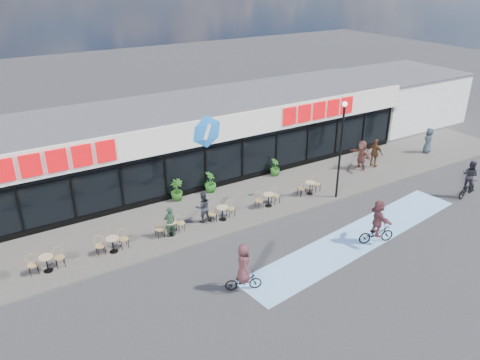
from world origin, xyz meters
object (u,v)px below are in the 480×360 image
at_px(potted_plant_left, 177,190).
at_px(potted_plant_mid, 210,182).
at_px(potted_plant_right, 275,167).
at_px(patron_right, 203,207).
at_px(pedestrian_a, 361,155).
at_px(pedestrian_c, 428,140).
at_px(pedestrian_b, 375,153).
at_px(cyclist_a, 377,224).
at_px(lamp_post, 341,143).
at_px(cyclist_b, 468,182).
at_px(patron_left, 170,222).

distance_m(potted_plant_left, potted_plant_mid, 2.11).
height_order(potted_plant_right, patron_right, patron_right).
bearing_deg(pedestrian_a, pedestrian_c, 87.52).
height_order(potted_plant_left, pedestrian_b, pedestrian_b).
bearing_deg(pedestrian_b, potted_plant_right, 55.16).
bearing_deg(pedestrian_c, cyclist_a, 7.68).
distance_m(potted_plant_mid, cyclist_a, 9.84).
distance_m(potted_plant_mid, potted_plant_right, 4.59).
bearing_deg(pedestrian_c, pedestrian_a, -23.86).
height_order(potted_plant_left, pedestrian_a, pedestrian_a).
relative_size(potted_plant_left, potted_plant_mid, 1.01).
distance_m(lamp_post, pedestrian_c, 10.69).
bearing_deg(pedestrian_a, cyclist_b, 23.43).
height_order(lamp_post, cyclist_b, lamp_post).
distance_m(patron_left, cyclist_b, 17.09).
distance_m(lamp_post, cyclist_a, 5.33).
bearing_deg(pedestrian_b, pedestrian_a, 64.16).
bearing_deg(potted_plant_right, pedestrian_a, -21.08).
bearing_deg(cyclist_b, lamp_post, 150.79).
bearing_deg(potted_plant_left, pedestrian_c, -7.54).
xyz_separation_m(potted_plant_mid, cyclist_b, (12.46, -8.03, 0.17)).
distance_m(potted_plant_right, cyclist_a, 8.83).
bearing_deg(cyclist_a, potted_plant_left, 125.88).
xyz_separation_m(pedestrian_a, cyclist_a, (-5.60, -6.76, -0.06)).
height_order(potted_plant_left, cyclist_b, cyclist_b).
distance_m(lamp_post, pedestrian_a, 5.19).
bearing_deg(pedestrian_a, patron_right, -85.88).
xyz_separation_m(pedestrian_c, cyclist_b, (-3.61, -5.65, -0.10)).
distance_m(potted_plant_left, cyclist_b, 16.65).
xyz_separation_m(patron_left, cyclist_b, (16.44, -4.67, -0.01)).
height_order(pedestrian_b, cyclist_a, cyclist_a).
xyz_separation_m(pedestrian_a, pedestrian_c, (6.16, -0.29, -0.08)).
bearing_deg(lamp_post, patron_left, 174.33).
relative_size(potted_plant_left, patron_right, 0.75).
relative_size(potted_plant_right, patron_right, 0.65).
relative_size(pedestrian_a, cyclist_a, 0.86).
xyz_separation_m(lamp_post, pedestrian_a, (4.07, 2.25, -2.32)).
bearing_deg(cyclist_b, patron_right, 160.34).
height_order(potted_plant_mid, pedestrian_b, pedestrian_b).
relative_size(pedestrian_a, cyclist_b, 0.88).
xyz_separation_m(potted_plant_mid, patron_right, (-1.94, -2.88, 0.21)).
height_order(potted_plant_mid, pedestrian_a, pedestrian_a).
distance_m(cyclist_a, cyclist_b, 8.19).
height_order(potted_plant_right, pedestrian_c, pedestrian_c).
xyz_separation_m(potted_plant_mid, patron_left, (-3.98, -3.36, 0.17)).
xyz_separation_m(potted_plant_mid, pedestrian_c, (16.07, -2.38, 0.27)).
bearing_deg(patron_left, cyclist_b, 164.44).
distance_m(lamp_post, cyclist_b, 7.98).
bearing_deg(cyclist_a, potted_plant_right, 88.18).
bearing_deg(cyclist_b, potted_plant_left, 151.04).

